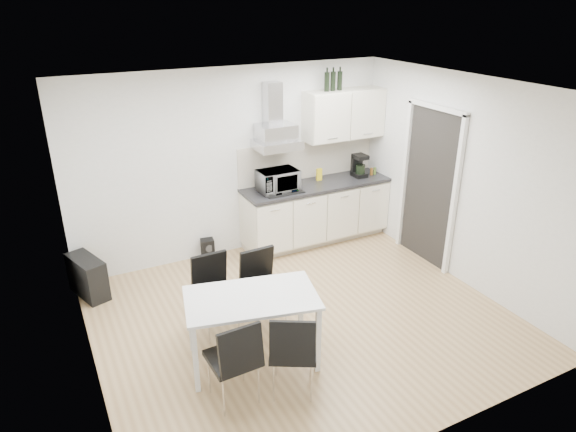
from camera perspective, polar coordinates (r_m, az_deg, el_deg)
name	(u,v)px	position (r m, az deg, el deg)	size (l,w,h in m)	color
ground	(303,318)	(6.03, 1.62, -11.26)	(4.50, 4.50, 0.00)	tan
wall_back	(234,164)	(7.11, -6.05, 5.81)	(4.50, 0.10, 2.60)	white
wall_front	(435,310)	(3.98, 16.02, -9.97)	(4.50, 0.10, 2.60)	white
wall_left	(77,261)	(4.84, -22.36, -4.65)	(0.10, 4.00, 2.60)	white
wall_right	(463,182)	(6.72, 18.87, 3.60)	(0.10, 4.00, 2.60)	white
ceiling	(306,89)	(5.04, 1.97, 13.89)	(4.50, 4.50, 0.00)	white
doorway	(428,188)	(7.14, 15.31, 3.04)	(0.08, 1.04, 2.10)	white
kitchenette	(317,188)	(7.52, 3.27, 3.12)	(2.22, 0.64, 2.52)	beige
dining_table	(252,305)	(5.07, -4.08, -9.81)	(1.40, 1.00, 0.75)	white
chair_far_left	(217,297)	(5.64, -7.91, -8.87)	(0.44, 0.50, 0.88)	black
chair_far_right	(265,291)	(5.69, -2.58, -8.32)	(0.44, 0.50, 0.88)	black
chair_near_left	(233,359)	(4.77, -6.18, -15.53)	(0.44, 0.50, 0.88)	black
chair_near_right	(293,350)	(4.84, 0.56, -14.72)	(0.44, 0.50, 0.88)	black
guitar_amp	(88,277)	(6.79, -21.36, -6.30)	(0.44, 0.66, 0.51)	black
floor_speaker	(208,249)	(7.31, -8.91, -3.63)	(0.18, 0.16, 0.29)	black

